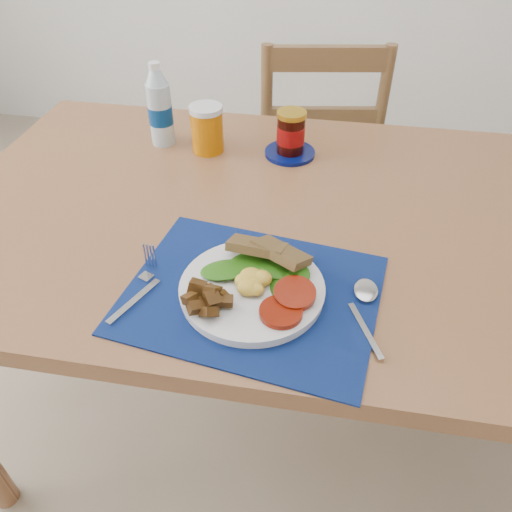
{
  "coord_description": "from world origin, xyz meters",
  "views": [
    {
      "loc": [
        0.12,
        -0.66,
        1.36
      ],
      "look_at": [
        0.01,
        -0.02,
        0.8
      ],
      "focal_mm": 35.0,
      "sensor_mm": 36.0,
      "label": 1
    }
  ],
  "objects_px": {
    "breakfast_plate": "(249,287)",
    "jam_on_saucer": "(291,136)",
    "chair_far": "(317,139)",
    "water_bottle": "(160,109)",
    "juice_glass": "(207,130)"
  },
  "relations": [
    {
      "from": "chair_far",
      "to": "breakfast_plate",
      "type": "distance_m",
      "value": 0.99
    },
    {
      "from": "jam_on_saucer",
      "to": "water_bottle",
      "type": "bearing_deg",
      "value": 178.86
    },
    {
      "from": "chair_far",
      "to": "water_bottle",
      "type": "distance_m",
      "value": 0.65
    },
    {
      "from": "breakfast_plate",
      "to": "juice_glass",
      "type": "distance_m",
      "value": 0.53
    },
    {
      "from": "water_bottle",
      "to": "jam_on_saucer",
      "type": "relative_size",
      "value": 1.65
    },
    {
      "from": "chair_far",
      "to": "water_bottle",
      "type": "height_order",
      "value": "chair_far"
    },
    {
      "from": "juice_glass",
      "to": "jam_on_saucer",
      "type": "relative_size",
      "value": 0.88
    },
    {
      "from": "chair_far",
      "to": "juice_glass",
      "type": "height_order",
      "value": "chair_far"
    },
    {
      "from": "chair_far",
      "to": "water_bottle",
      "type": "xyz_separation_m",
      "value": [
        -0.37,
        -0.46,
        0.28
      ]
    },
    {
      "from": "breakfast_plate",
      "to": "jam_on_saucer",
      "type": "xyz_separation_m",
      "value": [
        0.01,
        0.5,
        0.03
      ]
    },
    {
      "from": "breakfast_plate",
      "to": "water_bottle",
      "type": "bearing_deg",
      "value": 137.22
    },
    {
      "from": "water_bottle",
      "to": "juice_glass",
      "type": "height_order",
      "value": "water_bottle"
    },
    {
      "from": "chair_far",
      "to": "jam_on_saucer",
      "type": "relative_size",
      "value": 8.86
    },
    {
      "from": "chair_far",
      "to": "juice_glass",
      "type": "distance_m",
      "value": 0.59
    },
    {
      "from": "juice_glass",
      "to": "breakfast_plate",
      "type": "bearing_deg",
      "value": -68.41
    }
  ]
}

